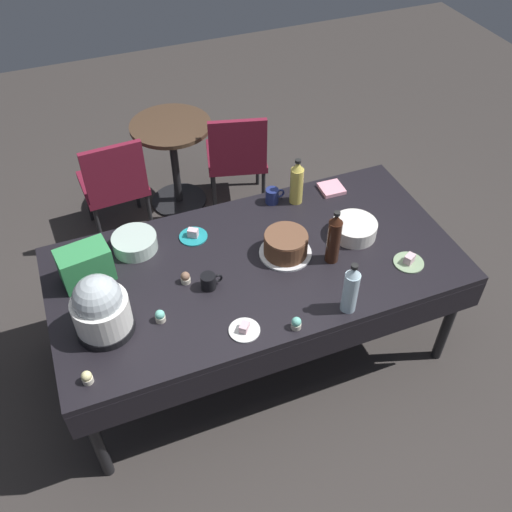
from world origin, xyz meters
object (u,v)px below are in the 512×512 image
Objects in this scene: ceramic_snack_bowl at (354,229)px; cupcake_mint at (296,323)px; glass_salad_bowl at (135,243)px; dessert_plate_white at (244,329)px; soda_carton at (85,265)px; coffee_mug_navy at (273,196)px; frosted_layer_cake at (286,245)px; soda_bottle_cola at (334,238)px; slow_cooker at (100,308)px; dessert_plate_teal at (193,235)px; cupcake_vanilla at (87,377)px; coffee_mug_black at (209,281)px; dessert_plate_sage at (409,261)px; maroon_chair_right at (237,154)px; round_cafe_table at (173,150)px; potluck_table at (256,271)px; cupcake_cocoa at (186,278)px; maroon_chair_left at (114,181)px; soda_bottle_ginger_ale at (297,183)px; soda_bottle_water at (351,289)px; cupcake_berry at (160,316)px.

cupcake_mint is at bearing -139.65° from ceramic_snack_bowl.
glass_salad_bowl is 0.84m from dessert_plate_white.
soda_carton is (-0.28, -0.14, 0.06)m from glass_salad_bowl.
glass_salad_bowl is 0.87m from coffee_mug_navy.
frosted_layer_cake is 0.27m from soda_bottle_cola.
slow_cooker reaches higher than coffee_mug_navy.
ceramic_snack_bowl reaches higher than dessert_plate_white.
cupcake_vanilla is (-0.71, -0.75, 0.02)m from dessert_plate_teal.
coffee_mug_navy is 1.03× the size of coffee_mug_black.
dessert_plate_white is 0.93× the size of dessert_plate_sage.
maroon_chair_right is 0.49m from round_cafe_table.
potluck_table is 18.23× the size of coffee_mug_navy.
cupcake_cocoa is at bearing -179.31° from potluck_table.
cupcake_cocoa is at bearing 19.09° from slow_cooker.
cupcake_cocoa is at bearing -83.64° from maroon_chair_left.
soda_bottle_ginger_ale is at bearing 7.22° from dessert_plate_teal.
dessert_plate_white is 1.00m from coffee_mug_navy.
ceramic_snack_bowl is 1.66× the size of dessert_plate_white.
slow_cooker is 0.49m from cupcake_cocoa.
glass_salad_bowl is at bearing 153.92° from soda_bottle_cola.
soda_bottle_ginger_ale is (0.40, 0.89, 0.11)m from cupcake_mint.
round_cafe_table is (-0.36, 2.06, -0.39)m from soda_bottle_water.
coffee_mug_black reaches higher than potluck_table.
coffee_mug_black is (-0.46, -0.08, -0.02)m from frosted_layer_cake.
soda_bottle_water is at bearing -80.14° from round_cafe_table.
potluck_table is 8.68× the size of ceramic_snack_bowl.
dessert_plate_sage is 0.80m from soda_bottle_ginger_ale.
potluck_table is 0.83m from dessert_plate_sage.
ceramic_snack_bowl is 0.76× the size of soda_bottle_cola.
maroon_chair_left is (-0.96, 0.96, -0.40)m from soda_bottle_ginger_ale.
maroon_chair_left is 0.54m from round_cafe_table.
slow_cooker is 0.58m from glass_salad_bowl.
maroon_chair_right reaches higher than coffee_mug_navy.
dessert_plate_sage is 0.63× the size of soda_carton.
soda_bottle_cola reaches higher than cupcake_vanilla.
soda_carton is at bearing -171.28° from soda_bottle_ginger_ale.
soda_carton is 0.31× the size of maroon_chair_left.
cupcake_berry is 1.60m from maroon_chair_left.
round_cafe_table is (0.81, 1.38, -0.35)m from soda_carton.
cupcake_vanilla is at bearing -159.25° from frosted_layer_cake.
dessert_plate_sage is at bearing -21.57° from potluck_table.
maroon_chair_left is (-0.85, 1.83, -0.40)m from soda_bottle_water.
soda_bottle_cola is at bearing 12.51° from cupcake_vanilla.
coffee_mug_black reaches higher than dessert_plate_teal.
dessert_plate_sage reaches higher than potluck_table.
soda_bottle_cola is (-0.38, 0.18, 0.14)m from dessert_plate_sage.
dessert_plate_teal is at bearing 143.88° from frosted_layer_cake.
coffee_mug_navy is at bearing 37.15° from cupcake_berry.
soda_bottle_water is 2.06m from maroon_chair_left.
soda_carton is 1.64m from round_cafe_table.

